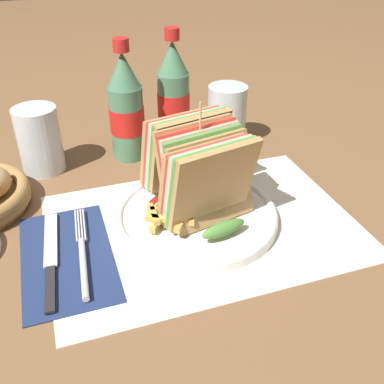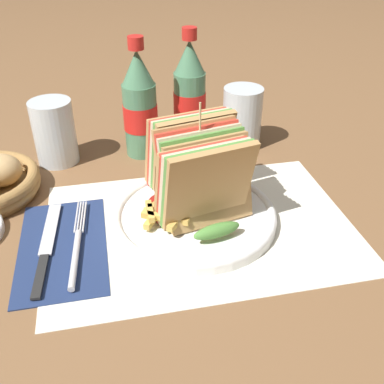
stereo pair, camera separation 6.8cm
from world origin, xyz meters
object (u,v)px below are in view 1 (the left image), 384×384
Objects in this scene: knife at (50,258)px; club_sandwich at (198,169)px; fork at (83,258)px; coke_bottle_near at (126,109)px; glass_near at (227,119)px; glass_far at (39,140)px; coke_bottle_far at (173,95)px; plate_main at (196,215)px.

club_sandwich is at bearing 15.02° from knife.
coke_bottle_near is at bearing 70.31° from fork.
club_sandwich reaches higher than fork.
glass_near is at bearing 39.56° from knife.
coke_bottle_near reaches higher than fork.
coke_bottle_near reaches higher than club_sandwich.
knife is 0.32m from coke_bottle_near.
glass_far reaches higher than knife.
coke_bottle_far reaches higher than glass_near.
knife is at bearing -173.47° from plate_main.
coke_bottle_near is at bearing 105.44° from club_sandwich.
fork is at bearing -17.01° from knife.
coke_bottle_far is (0.04, 0.26, 0.01)m from club_sandwich.
plate_main is at bearing -100.15° from coke_bottle_far.
glass_far is (0.01, 0.26, 0.05)m from knife.
coke_bottle_near is 1.00× the size of coke_bottle_far.
fork is 0.04m from knife.
fork is 0.95× the size of knife.
plate_main is 0.30m from coke_bottle_far.
glass_far is at bearing 131.41° from plate_main.
club_sandwich is at bearing 62.49° from plate_main.
knife is at bearing -131.16° from coke_bottle_far.
club_sandwich is 0.24m from knife.
glass_far is at bearing 101.19° from fork.
club_sandwich is 0.25m from glass_near.
glass_near is (0.36, 0.25, 0.05)m from knife.
fork is at bearing -83.16° from glass_far.
club_sandwich is 0.98× the size of coke_bottle_far.
coke_bottle_far is at bearing 23.00° from coke_bottle_near.
coke_bottle_far is (0.27, 0.31, 0.09)m from knife.
plate_main is 1.22× the size of knife.
glass_near is (0.19, -0.01, -0.04)m from coke_bottle_near.
knife is 0.27m from glass_far.
knife is at bearing 162.99° from fork.
glass_near is (0.13, 0.21, -0.03)m from club_sandwich.
glass_far is (-0.16, -0.00, -0.04)m from coke_bottle_near.
plate_main is at bearing 10.88° from knife.
club_sandwich reaches higher than glass_far.
coke_bottle_near is 1.87× the size of glass_near.
knife is at bearing -91.73° from glass_far.
coke_bottle_far reaches higher than plate_main.
coke_bottle_far is 0.11m from glass_near.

